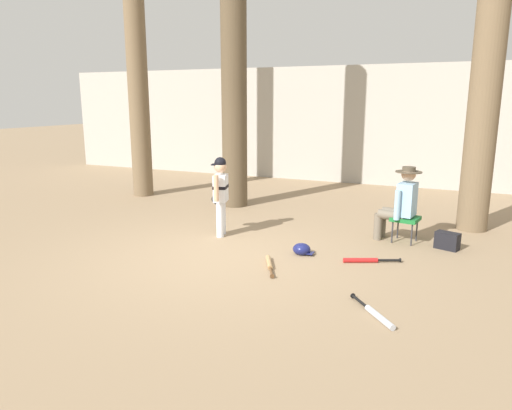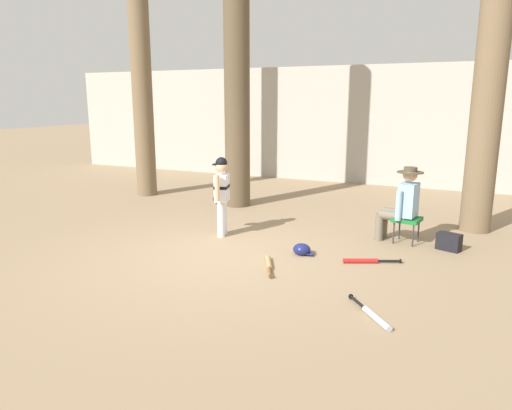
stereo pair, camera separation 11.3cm
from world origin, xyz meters
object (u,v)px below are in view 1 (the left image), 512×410
(bat_wood_tan, at_px, (270,264))
(handbag_beside_stool, at_px, (447,241))
(tree_behind_spectator, at_px, (482,121))
(folding_stool, at_px, (405,220))
(tree_far_left, at_px, (137,72))
(bat_aluminum_silver, at_px, (376,315))
(tree_near_player, at_px, (234,72))
(young_ballplayer, at_px, (220,191))
(bat_red_barrel, at_px, (365,260))
(seated_spectator, at_px, (400,202))
(batting_helmet_navy, at_px, (302,249))

(bat_wood_tan, bearing_deg, handbag_beside_stool, 39.43)
(bat_wood_tan, bearing_deg, tree_behind_spectator, 51.54)
(folding_stool, bearing_deg, handbag_beside_stool, -10.42)
(tree_far_left, xyz_separation_m, bat_aluminum_silver, (6.20, -4.31, -2.77))
(tree_near_player, distance_m, young_ballplayer, 3.03)
(tree_behind_spectator, distance_m, handbag_beside_stool, 2.24)
(tree_far_left, height_order, bat_aluminum_silver, tree_far_left)
(bat_red_barrel, bearing_deg, tree_near_player, 142.26)
(bat_wood_tan, bearing_deg, tree_far_left, 144.13)
(young_ballplayer, xyz_separation_m, seated_spectator, (2.74, 0.85, -0.10))
(tree_near_player, relative_size, handbag_beside_stool, 18.27)
(bat_red_barrel, height_order, batting_helmet_navy, batting_helmet_navy)
(handbag_beside_stool, distance_m, bat_red_barrel, 1.50)
(bat_wood_tan, height_order, bat_red_barrel, same)
(tree_behind_spectator, xyz_separation_m, seated_spectator, (-1.07, -1.24, -1.22))
(tree_near_player, distance_m, bat_red_barrel, 4.94)
(bat_red_barrel, bearing_deg, handbag_beside_stool, 47.75)
(bat_wood_tan, distance_m, bat_red_barrel, 1.34)
(bat_aluminum_silver, bearing_deg, young_ballplayer, 144.89)
(young_ballplayer, height_order, seated_spectator, young_ballplayer)
(handbag_beside_stool, bearing_deg, bat_wood_tan, -140.57)
(bat_red_barrel, bearing_deg, young_ballplayer, 171.00)
(handbag_beside_stool, xyz_separation_m, bat_wood_tan, (-2.16, -1.78, -0.10))
(tree_behind_spectator, relative_size, young_ballplayer, 3.49)
(young_ballplayer, bearing_deg, folding_stool, 16.42)
(tree_far_left, bearing_deg, folding_stool, -13.10)
(tree_behind_spectator, relative_size, bat_red_barrel, 6.05)
(bat_red_barrel, bearing_deg, batting_helmet_navy, -178.94)
(bat_wood_tan, bearing_deg, bat_aluminum_silver, -31.64)
(handbag_beside_stool, height_order, bat_aluminum_silver, handbag_beside_stool)
(seated_spectator, relative_size, handbag_beside_stool, 3.53)
(bat_aluminum_silver, height_order, batting_helmet_navy, batting_helmet_navy)
(bat_aluminum_silver, bearing_deg, bat_wood_tan, 148.36)
(handbag_beside_stool, relative_size, bat_red_barrel, 0.45)
(tree_behind_spectator, height_order, bat_wood_tan, tree_behind_spectator)
(batting_helmet_navy, bearing_deg, bat_red_barrel, 1.06)
(tree_behind_spectator, xyz_separation_m, bat_aluminum_silver, (-0.90, -4.14, -1.83))
(young_ballplayer, relative_size, bat_wood_tan, 1.85)
(tree_near_player, relative_size, batting_helmet_navy, 20.11)
(tree_behind_spectator, height_order, seated_spectator, tree_behind_spectator)
(folding_stool, bearing_deg, young_ballplayer, -163.58)
(young_ballplayer, xyz_separation_m, handbag_beside_stool, (3.47, 0.72, -0.61))
(folding_stool, distance_m, batting_helmet_navy, 1.81)
(batting_helmet_navy, bearing_deg, handbag_beside_stool, 30.36)
(tree_near_player, distance_m, bat_aluminum_silver, 6.21)
(folding_stool, distance_m, bat_wood_tan, 2.46)
(handbag_beside_stool, xyz_separation_m, tree_far_left, (-6.76, 1.54, 2.67))
(tree_behind_spectator, height_order, young_ballplayer, tree_behind_spectator)
(bat_red_barrel, bearing_deg, tree_behind_spectator, 61.50)
(young_ballplayer, height_order, handbag_beside_stool, young_ballplayer)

